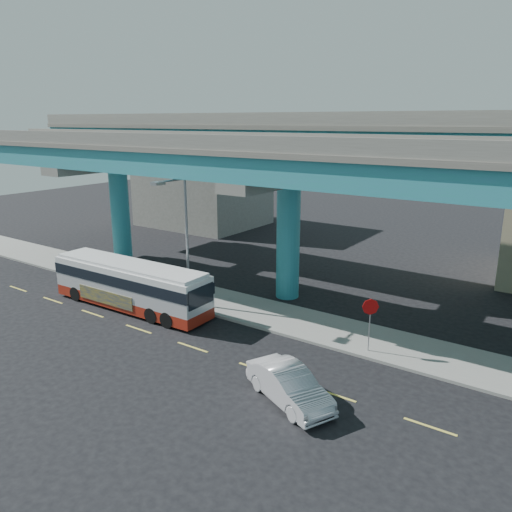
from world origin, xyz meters
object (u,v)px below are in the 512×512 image
Objects in this scene: sedan at (289,385)px; stop_sign at (370,313)px; street_lamp at (180,224)px; parked_car at (151,274)px; transit_bus at (130,283)px.

stop_sign is (0.94, 6.02, 1.39)m from sedan.
parked_car is at bearing 156.85° from street_lamp.
sedan is 1.14× the size of parked_car.
street_lamp is (-10.79, 5.27, 4.58)m from sedan.
street_lamp reaches higher than sedan.
stop_sign reaches higher than parked_car.
sedan is at bearing -101.00° from parked_car.
parked_car is at bearing 89.68° from sedan.
street_lamp is at bearing 170.00° from stop_sign.
transit_bus is 4.93m from street_lamp.
street_lamp reaches higher than stop_sign.
transit_bus is 2.38× the size of sedan.
stop_sign is at bearing 3.64° from street_lamp.
transit_bus is 14.00m from sedan.
parked_car is at bearing 118.84° from transit_bus.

